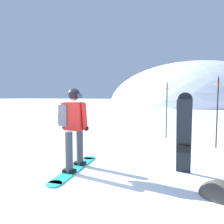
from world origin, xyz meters
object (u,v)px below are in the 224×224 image
snowboarder_main (73,126)px  piste_marker_far (217,107)px  piste_marker_near (167,106)px  rock_dark (221,196)px  spare_snowboard (184,133)px

snowboarder_main → piste_marker_far: bearing=46.1°
piste_marker_near → piste_marker_far: bearing=-29.0°
piste_marker_far → rock_dark: size_ratio=3.28×
spare_snowboard → rock_dark: size_ratio=2.46×
snowboarder_main → rock_dark: 2.91m
snowboarder_main → rock_dark: size_ratio=2.77×
piste_marker_near → snowboarder_main: bearing=-109.9°
snowboarder_main → piste_marker_near: (1.45, 4.01, 0.28)m
snowboarder_main → piste_marker_far: (3.02, 3.14, 0.31)m
snowboarder_main → piste_marker_near: piste_marker_near is taller
snowboarder_main → spare_snowboard: 2.24m
snowboarder_main → piste_marker_near: bearing=70.1°
rock_dark → snowboarder_main: bearing=177.0°
snowboarder_main → spare_snowboard: (2.17, 0.56, -0.09)m
piste_marker_near → rock_dark: (1.31, -4.15, -1.20)m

